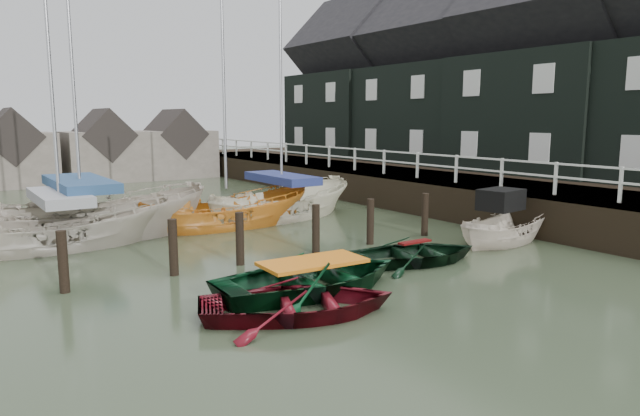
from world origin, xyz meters
TOP-DOWN VIEW (x-y plane):
  - ground at (0.00, 0.00)m, footprint 120.00×120.00m
  - pier at (9.48, 10.00)m, footprint 3.04×32.00m
  - land_strip at (15.00, 10.00)m, footprint 14.00×38.00m
  - quay_houses at (14.99, 8.66)m, footprint 6.52×28.14m
  - mooring_pilings at (-1.11, 3.00)m, footprint 13.72×0.22m
  - far_sheds at (0.83, 26.00)m, footprint 14.00×4.08m
  - rowboat_red at (-2.00, -1.17)m, footprint 4.63×4.03m
  - rowboat_green at (-0.92, -0.04)m, footprint 4.63×3.41m
  - rowboat_dkgreen at (2.76, 0.59)m, footprint 4.22×3.48m
  - motorboat at (6.80, 0.86)m, footprint 4.23×2.06m
  - sailboat_a at (-4.66, 7.92)m, footprint 6.61×2.64m
  - sailboat_b at (-3.88, 8.83)m, footprint 8.26×4.63m
  - sailboat_c at (0.86, 8.20)m, footprint 6.48×2.76m
  - sailboat_d at (3.36, 8.58)m, footprint 6.98×3.57m

SIDE VIEW (x-z plane):
  - ground at x=0.00m, z-range 0.00..0.00m
  - land_strip at x=15.00m, z-range -0.75..0.75m
  - rowboat_red at x=-2.00m, z-range -0.40..0.40m
  - rowboat_green at x=-0.92m, z-range -0.46..0.46m
  - rowboat_dkgreen at x=2.76m, z-range -0.38..0.38m
  - sailboat_c at x=0.86m, z-range -4.84..4.86m
  - sailboat_b at x=-3.88m, z-range -5.51..5.62m
  - sailboat_a at x=-4.66m, z-range -5.21..5.33m
  - sailboat_d at x=3.36m, z-range -6.01..6.14m
  - motorboat at x=6.80m, z-range -1.11..1.32m
  - mooring_pilings at x=-1.11m, z-range -0.40..1.40m
  - pier at x=9.48m, z-range -0.64..2.06m
  - far_sheds at x=0.83m, z-range -0.34..4.06m
  - quay_houses at x=14.99m, z-range 0.68..10.68m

